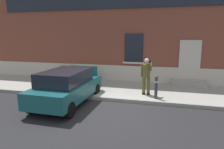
{
  "coord_description": "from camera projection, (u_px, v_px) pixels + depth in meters",
  "views": [
    {
      "loc": [
        2.15,
        -7.46,
        2.92
      ],
      "look_at": [
        -0.2,
        1.6,
        1.1
      ],
      "focal_mm": 32.05,
      "sensor_mm": 36.0,
      "label": 1
    }
  ],
  "objects": [
    {
      "name": "sidewalk",
      "position": [
        121.0,
        89.0,
        10.82
      ],
      "size": [
        24.0,
        3.6,
        0.15
      ],
      "primitive_type": "cube",
      "color": "#99968E",
      "rests_on": "ground"
    },
    {
      "name": "ground_plane",
      "position": [
        107.0,
        108.0,
        8.18
      ],
      "size": [
        80.0,
        80.0,
        0.0
      ],
      "primitive_type": "plane",
      "color": "#232326"
    },
    {
      "name": "entrance_stoop",
      "position": [
        188.0,
        83.0,
        11.36
      ],
      "size": [
        1.92,
        0.64,
        0.32
      ],
      "color": "#9E998E",
      "rests_on": "sidewalk"
    },
    {
      "name": "planter_terracotta",
      "position": [
        94.0,
        74.0,
        12.36
      ],
      "size": [
        0.44,
        0.44,
        0.86
      ],
      "color": "#B25B38",
      "rests_on": "sidewalk"
    },
    {
      "name": "planter_cream",
      "position": [
        62.0,
        72.0,
        13.03
      ],
      "size": [
        0.44,
        0.44,
        0.86
      ],
      "color": "beige",
      "rests_on": "sidewalk"
    },
    {
      "name": "person_on_phone",
      "position": [
        146.0,
        74.0,
        9.36
      ],
      "size": [
        0.51,
        0.46,
        1.75
      ],
      "rotation": [
        0.0,
        0.0,
        -0.29
      ],
      "color": "#514C1E",
      "rests_on": "sidewalk"
    },
    {
      "name": "building_facade",
      "position": [
        130.0,
        23.0,
        12.49
      ],
      "size": [
        24.0,
        1.52,
        7.5
      ],
      "color": "brown",
      "rests_on": "ground"
    },
    {
      "name": "bollard_near_person",
      "position": [
        156.0,
        86.0,
        8.86
      ],
      "size": [
        0.15,
        0.15,
        1.04
      ],
      "color": "#333338",
      "rests_on": "sidewalk"
    },
    {
      "name": "hatchback_car_teal",
      "position": [
        67.0,
        86.0,
        8.59
      ],
      "size": [
        1.84,
        4.09,
        1.5
      ],
      "color": "#165156",
      "rests_on": "ground"
    },
    {
      "name": "curb_edge",
      "position": [
        113.0,
        100.0,
        9.06
      ],
      "size": [
        24.0,
        0.12,
        0.15
      ],
      "primitive_type": "cube",
      "color": "gray",
      "rests_on": "ground"
    }
  ]
}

